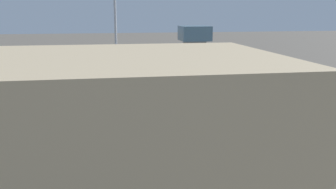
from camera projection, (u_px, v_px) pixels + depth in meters
The scene contains 15 objects.
ground_plane at pixel (115, 112), 57.33m from camera, with size 400.00×400.00×0.00m, color #60594F.
track_bed_0 at pixel (112, 94), 69.33m from camera, with size 140.00×2.80×0.12m, color #4C443D.
track_bed_1 at pixel (113, 100), 64.52m from camera, with size 140.00×2.80×0.12m, color #4C443D.
track_bed_2 at pixel (115, 108), 59.72m from camera, with size 140.00×2.80×0.12m, color #4C443D.
track_bed_3 at pixel (116, 116), 54.91m from camera, with size 140.00×2.80×0.12m, color #4C443D.
track_bed_4 at pixel (118, 126), 50.10m from camera, with size 140.00×2.80×0.12m, color #4C443D.
track_bed_5 at pixel (120, 139), 45.30m from camera, with size 140.00×2.80×0.12m, color #4C443D.
train_on_track_3 at pixel (27, 102), 52.31m from camera, with size 71.40×3.00×5.00m.
train_on_track_5 at pixel (90, 124), 44.28m from camera, with size 139.00×3.00×4.40m.
train_on_track_2 at pixel (115, 95), 59.32m from camera, with size 119.80×3.06×3.80m.
train_on_track_0 at pixel (53, 84), 67.12m from camera, with size 10.00×3.00×5.00m.
train_on_track_1 at pixel (105, 86), 63.74m from camera, with size 71.40×3.00×5.00m.
light_mast_0 at pixel (115, 7), 68.19m from camera, with size 2.80×0.70×23.54m.
signal_gantry at pixel (10, 64), 53.25m from camera, with size 0.70×30.00×8.80m.
control_tower at pixel (194, 49), 80.56m from camera, with size 6.00×6.00×11.63m.
Camera 1 is at (1.96, 55.93, 14.91)m, focal length 41.19 mm.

